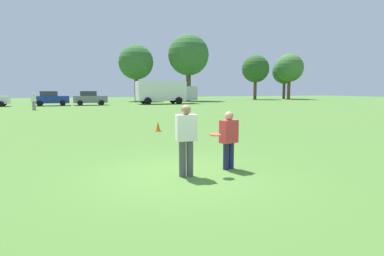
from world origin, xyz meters
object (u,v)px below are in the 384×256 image
at_px(frisbee, 215,135).
at_px(traffic_cone, 158,127).
at_px(player_thrower, 186,136).
at_px(bystander_sideline_watcher, 34,100).
at_px(box_truck, 165,91).
at_px(player_defender, 229,137).
at_px(parked_car_far_right, 90,98).
at_px(parked_car_near_right, 51,98).

xyz_separation_m(frisbee, traffic_cone, (0.96, 8.48, -0.74)).
relative_size(player_thrower, bystander_sideline_watcher, 1.00).
distance_m(player_thrower, box_truck, 39.39).
bearing_deg(traffic_cone, frisbee, -96.43).
distance_m(frisbee, box_truck, 39.32).
height_order(player_thrower, traffic_cone, player_thrower).
xyz_separation_m(player_defender, bystander_sideline_watcher, (-6.59, 28.88, 0.12)).
relative_size(frisbee, parked_car_far_right, 0.06).
bearing_deg(box_truck, player_defender, -104.41).
relative_size(box_truck, bystander_sideline_watcher, 5.10).
bearing_deg(bystander_sideline_watcher, parked_car_far_right, 54.72).
bearing_deg(parked_car_near_right, parked_car_far_right, -2.08).
bearing_deg(bystander_sideline_watcher, traffic_cone, -71.44).
relative_size(traffic_cone, parked_car_near_right, 0.11).
distance_m(parked_car_far_right, box_truck, 10.30).
bearing_deg(player_defender, parked_car_near_right, 97.99).
xyz_separation_m(traffic_cone, bystander_sideline_watcher, (-6.98, 20.78, 0.71)).
xyz_separation_m(parked_car_far_right, bystander_sideline_watcher, (-5.97, -8.44, 0.02)).
xyz_separation_m(parked_car_near_right, box_truck, (14.92, 0.09, 0.83)).
relative_size(player_thrower, parked_car_far_right, 0.40).
xyz_separation_m(parked_car_near_right, parked_car_far_right, (4.65, -0.17, 0.00)).
bearing_deg(parked_car_far_right, player_defender, -89.05).
bearing_deg(player_defender, frisbee, -145.58).
bearing_deg(bystander_sideline_watcher, player_defender, -77.15).
height_order(player_thrower, parked_car_near_right, parked_car_near_right).
bearing_deg(parked_car_far_right, frisbee, -89.92).
bearing_deg(parked_car_near_right, traffic_cone, -79.11).
height_order(player_defender, bystander_sideline_watcher, bystander_sideline_watcher).
distance_m(player_thrower, bystander_sideline_watcher, 29.63).
relative_size(traffic_cone, parked_car_far_right, 0.11).
relative_size(player_thrower, player_defender, 1.14).
bearing_deg(parked_car_near_right, bystander_sideline_watcher, -98.73).
bearing_deg(parked_car_far_right, traffic_cone, -88.03).
height_order(parked_car_near_right, bystander_sideline_watcher, parked_car_near_right).
xyz_separation_m(parked_car_far_right, box_truck, (10.27, 0.26, 0.83)).
relative_size(player_thrower, box_truck, 0.20).
distance_m(parked_car_far_right, bystander_sideline_watcher, 10.34).
bearing_deg(player_thrower, frisbee, -9.84).
bearing_deg(traffic_cone, player_defender, -92.76).
xyz_separation_m(player_thrower, parked_car_far_right, (0.63, 37.58, -0.02)).
xyz_separation_m(player_thrower, parked_car_near_right, (-4.02, 37.75, -0.02)).
relative_size(frisbee, bystander_sideline_watcher, 0.16).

